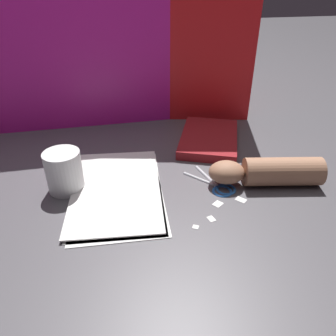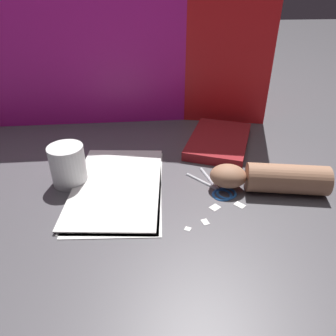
{
  "view_description": "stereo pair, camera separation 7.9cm",
  "coord_description": "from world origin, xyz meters",
  "views": [
    {
      "loc": [
        -0.09,
        -0.69,
        0.47
      ],
      "look_at": [
        0.04,
        -0.02,
        0.06
      ],
      "focal_mm": 35.0,
      "sensor_mm": 36.0,
      "label": 1
    },
    {
      "loc": [
        -0.01,
        -0.7,
        0.47
      ],
      "look_at": [
        0.04,
        -0.02,
        0.06
      ],
      "focal_mm": 35.0,
      "sensor_mm": 36.0,
      "label": 2
    }
  ],
  "objects": [
    {
      "name": "paper_stack",
      "position": [
        -0.09,
        -0.01,
        0.0
      ],
      "size": [
        0.25,
        0.38,
        0.01
      ],
      "color": "white",
      "rests_on": "ground_plane"
    },
    {
      "name": "paper_scrap_side",
      "position": [
        0.07,
        -0.18,
        0.0
      ],
      "size": [
        0.02,
        0.02,
        0.0
      ],
      "color": "white",
      "rests_on": "ground_plane"
    },
    {
      "name": "backdrop_panel_center",
      "position": [
        0.16,
        0.41,
        0.29
      ],
      "size": [
        0.5,
        0.12,
        0.58
      ],
      "color": "red",
      "rests_on": "ground_plane"
    },
    {
      "name": "ground_plane",
      "position": [
        0.0,
        0.0,
        0.0
      ],
      "size": [
        6.0,
        6.0,
        0.0
      ],
      "primitive_type": "plane",
      "color": "#4C494F"
    },
    {
      "name": "paper_scrap_near",
      "position": [
        0.2,
        -0.1,
        0.0
      ],
      "size": [
        0.03,
        0.03,
        0.0
      ],
      "color": "white",
      "rests_on": "ground_plane"
    },
    {
      "name": "backdrop_panel_left",
      "position": [
        -0.22,
        0.41,
        0.25
      ],
      "size": [
        0.84,
        0.04,
        0.5
      ],
      "color": "#D81E9E",
      "rests_on": "ground_plane"
    },
    {
      "name": "book_closed",
      "position": [
        0.21,
        0.2,
        0.01
      ],
      "size": [
        0.25,
        0.31,
        0.03
      ],
      "color": "maroon",
      "rests_on": "ground_plane"
    },
    {
      "name": "paper_scrap_mid",
      "position": [
        0.11,
        -0.16,
        0.0
      ],
      "size": [
        0.02,
        0.02,
        0.0
      ],
      "color": "white",
      "rests_on": "ground_plane"
    },
    {
      "name": "hand_forearm",
      "position": [
        0.29,
        -0.05,
        0.04
      ],
      "size": [
        0.29,
        0.12,
        0.07
      ],
      "color": "#A87556",
      "rests_on": "ground_plane"
    },
    {
      "name": "mug",
      "position": [
        -0.21,
        0.02,
        0.05
      ],
      "size": [
        0.09,
        0.09,
        0.1
      ],
      "color": "white",
      "rests_on": "ground_plane"
    },
    {
      "name": "paper_scrap_far",
      "position": [
        0.14,
        -0.11,
        0.0
      ],
      "size": [
        0.03,
        0.03,
        0.0
      ],
      "color": "white",
      "rests_on": "ground_plane"
    },
    {
      "name": "scissors",
      "position": [
        0.16,
        -0.04,
        0.0
      ],
      "size": [
        0.12,
        0.16,
        0.01
      ],
      "color": "silver",
      "rests_on": "ground_plane"
    }
  ]
}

